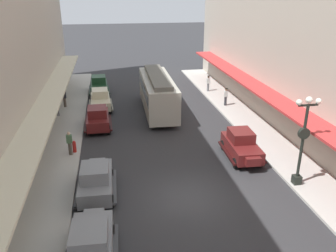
% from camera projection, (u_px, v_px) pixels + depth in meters
% --- Properties ---
extents(ground_plane, '(200.00, 200.00, 0.00)m').
position_uv_depth(ground_plane, '(187.00, 197.00, 18.75)').
color(ground_plane, '#2D2D30').
extents(sidewalk_left, '(3.00, 60.00, 0.15)m').
position_uv_depth(sidewalk_left, '(42.00, 210.00, 17.53)').
color(sidewalk_left, '#B7B5AD').
rests_on(sidewalk_left, ground).
extents(sidewalk_right, '(3.00, 60.00, 0.15)m').
position_uv_depth(sidewalk_right, '(314.00, 184.00, 19.91)').
color(sidewalk_right, '#B7B5AD').
rests_on(sidewalk_right, ground).
extents(parked_car_0, '(2.20, 4.28, 1.84)m').
position_uv_depth(parked_car_0, '(98.00, 117.00, 27.64)').
color(parked_car_0, '#591919').
rests_on(parked_car_0, ground).
extents(parked_car_1, '(2.27, 4.31, 1.84)m').
position_uv_depth(parked_car_1, '(91.00, 245.00, 13.92)').
color(parked_car_1, slate).
rests_on(parked_car_1, ground).
extents(parked_car_2, '(2.24, 4.30, 1.84)m').
position_uv_depth(parked_car_2, '(99.00, 85.00, 36.93)').
color(parked_car_2, '#193D23').
rests_on(parked_car_2, ground).
extents(parked_car_3, '(2.26, 4.30, 1.84)m').
position_uv_depth(parked_car_3, '(241.00, 144.00, 22.84)').
color(parked_car_3, '#591919').
rests_on(parked_car_3, ground).
extents(parked_car_4, '(2.27, 4.31, 1.84)m').
position_uv_depth(parked_car_4, '(100.00, 99.00, 32.07)').
color(parked_car_4, beige).
rests_on(parked_car_4, ground).
extents(parked_car_5, '(2.22, 4.29, 1.84)m').
position_uv_depth(parked_car_5, '(96.00, 179.00, 18.67)').
color(parked_car_5, slate).
rests_on(parked_car_5, ground).
extents(streetcar, '(2.70, 9.65, 3.46)m').
position_uv_depth(streetcar, '(158.00, 92.00, 31.02)').
color(streetcar, '#ADA899').
rests_on(streetcar, ground).
extents(lamp_post_with_clock, '(1.42, 0.44, 5.16)m').
position_uv_depth(lamp_post_with_clock, '(303.00, 138.00, 18.76)').
color(lamp_post_with_clock, black).
rests_on(lamp_post_with_clock, sidewalk_right).
extents(fire_hydrant, '(0.24, 0.24, 0.82)m').
position_uv_depth(fire_hydrant, '(74.00, 146.00, 23.46)').
color(fire_hydrant, '#B21E19').
rests_on(fire_hydrant, sidewalk_left).
extents(pedestrian_0, '(0.36, 0.28, 1.67)m').
position_uv_depth(pedestrian_0, '(208.00, 83.00, 37.28)').
color(pedestrian_0, slate).
rests_on(pedestrian_0, sidewalk_right).
extents(pedestrian_1, '(0.36, 0.24, 1.64)m').
position_uv_depth(pedestrian_1, '(64.00, 98.00, 32.28)').
color(pedestrian_1, '#4C4238').
rests_on(pedestrian_1, sidewalk_left).
extents(pedestrian_2, '(0.36, 0.24, 1.64)m').
position_uv_depth(pedestrian_2, '(70.00, 143.00, 22.94)').
color(pedestrian_2, '#4C4238').
rests_on(pedestrian_2, sidewalk_left).
extents(pedestrian_3, '(0.36, 0.24, 1.64)m').
position_uv_depth(pedestrian_3, '(57.00, 107.00, 30.00)').
color(pedestrian_3, slate).
rests_on(pedestrian_3, sidewalk_left).
extents(pedestrian_4, '(0.36, 0.28, 1.67)m').
position_uv_depth(pedestrian_4, '(226.00, 97.00, 32.70)').
color(pedestrian_4, '#2D2D33').
rests_on(pedestrian_4, sidewalk_right).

